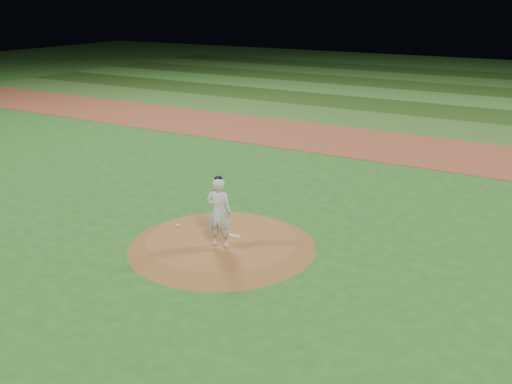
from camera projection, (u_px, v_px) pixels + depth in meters
name	position (u px, v px, depth m)	size (l,w,h in m)	color
ground	(222.00, 246.00, 16.77)	(120.00, 120.00, 0.00)	#265F1E
infield_dirt_band	(378.00, 145.00, 28.21)	(70.00, 6.00, 0.02)	brown
outfield_stripe_0	(409.00, 124.00, 32.71)	(70.00, 5.00, 0.02)	#366424
outfield_stripe_1	(431.00, 110.00, 36.80)	(70.00, 5.00, 0.02)	#224416
outfield_stripe_2	(448.00, 99.00, 40.88)	(70.00, 5.00, 0.02)	#37762B
outfield_stripe_3	(463.00, 89.00, 44.97)	(70.00, 5.00, 0.02)	#234917
outfield_stripe_4	(475.00, 82.00, 49.06)	(70.00, 5.00, 0.02)	#316725
outfield_stripe_5	(485.00, 75.00, 53.14)	(70.00, 5.00, 0.02)	#1C4415
pitchers_mound	(222.00, 242.00, 16.73)	(5.50, 5.50, 0.25)	brown
pitching_rubber	(233.00, 235.00, 16.88)	(0.51, 0.13, 0.03)	beige
rosin_bag	(177.00, 225.00, 17.56)	(0.12, 0.12, 0.06)	white
pitcher_on_mound	(219.00, 212.00, 15.86)	(0.82, 0.62, 2.09)	white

